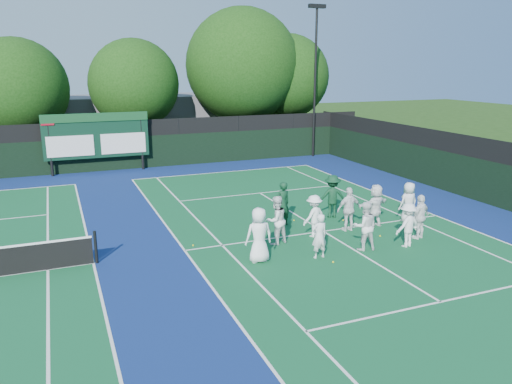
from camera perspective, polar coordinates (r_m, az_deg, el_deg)
name	(u,v)px	position (r m, az deg, el deg)	size (l,w,h in m)	color
ground	(337,240)	(18.71, 9.21, -5.40)	(120.00, 120.00, 0.00)	#1D3B10
court_apron	(170,253)	(17.47, -9.80, -6.86)	(34.00, 32.00, 0.01)	navy
near_court	(323,231)	(19.51, 7.70, -4.47)	(11.05, 23.85, 0.01)	#10512A
back_fence	(114,148)	(31.53, -15.89, 4.85)	(34.00, 0.08, 3.00)	black
divider_fence_right	(501,178)	(24.78, 26.21, 1.44)	(0.08, 32.00, 3.00)	black
scoreboard	(96,136)	(30.91, -17.77, 6.10)	(6.00, 0.21, 3.55)	black
clubhouse	(154,121)	(39.88, -11.55, 7.92)	(18.00, 6.00, 4.00)	slate
light_pole_right	(315,64)	(34.97, 6.81, 14.31)	(1.20, 0.30, 10.12)	black
tree_b	(20,91)	(34.63, -25.37, 10.38)	(6.17, 6.17, 7.93)	black
tree_c	(136,86)	(35.00, -13.53, 11.67)	(5.93, 5.93, 7.99)	black
tree_d	(244,68)	(36.96, -1.37, 13.94)	(8.09, 8.09, 10.26)	black
tree_e	(288,79)	(38.37, 3.72, 12.81)	(6.22, 6.22, 8.53)	black
tennis_ball_0	(333,262)	(16.56, 8.80, -7.92)	(0.07, 0.07, 0.07)	gold
tennis_ball_1	(343,220)	(20.92, 9.94, -3.20)	(0.07, 0.07, 0.07)	gold
tennis_ball_2	(380,236)	(19.33, 13.99, -4.90)	(0.07, 0.07, 0.07)	gold
tennis_ball_3	(193,245)	(17.95, -7.20, -6.08)	(0.07, 0.07, 0.07)	gold
tennis_ball_4	(294,220)	(20.65, 4.37, -3.25)	(0.07, 0.07, 0.07)	gold
tennis_ball_5	(417,219)	(21.78, 17.94, -2.99)	(0.07, 0.07, 0.07)	gold
player_front_0	(259,235)	(16.18, 0.34, -4.94)	(0.90, 0.58, 1.83)	white
player_front_1	(319,236)	(16.66, 7.25, -5.02)	(0.56, 0.37, 1.54)	white
player_front_2	(364,226)	(17.63, 12.30, -3.82)	(0.84, 0.65, 1.73)	white
player_front_3	(407,225)	(18.34, 16.92, -3.63)	(1.03, 0.59, 1.59)	white
player_front_4	(420,217)	(19.31, 18.26, -2.71)	(0.98, 0.41, 1.68)	white
player_back_0	(276,220)	(17.80, 2.32, -3.24)	(0.86, 0.67, 1.77)	white
player_back_1	(314,216)	(18.70, 6.64, -2.74)	(1.03, 0.59, 1.60)	white
player_back_2	(349,209)	(19.51, 10.59, -1.95)	(1.02, 0.42, 1.73)	white
player_back_3	(375,206)	(20.25, 13.49, -1.52)	(1.60, 0.51, 1.73)	white
player_back_4	(408,202)	(21.19, 17.03, -1.14)	(0.81, 0.53, 1.66)	silver
coach_left	(282,204)	(19.82, 3.04, -1.37)	(0.66, 0.43, 1.80)	#0E341E
coach_right	(332,196)	(21.10, 8.70, -0.50)	(1.18, 0.68, 1.83)	#0E351E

